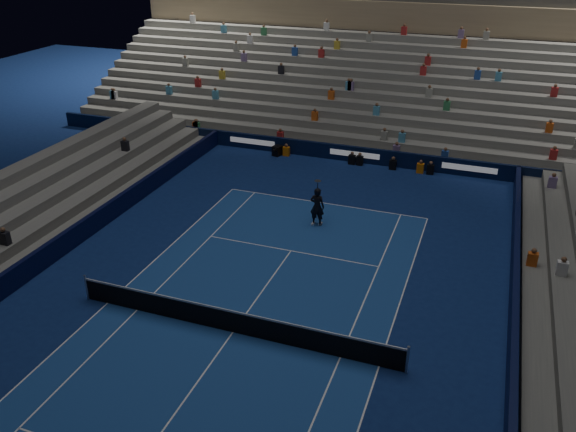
{
  "coord_description": "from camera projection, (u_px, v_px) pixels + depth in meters",
  "views": [
    {
      "loc": [
        7.86,
        -15.76,
        13.57
      ],
      "look_at": [
        0.0,
        6.0,
        2.0
      ],
      "focal_mm": 36.57,
      "sensor_mm": 36.0,
      "label": 1
    }
  ],
  "objects": [
    {
      "name": "tennis_player",
      "position": [
        317.0,
        207.0,
        29.03
      ],
      "size": [
        0.74,
        0.5,
        2.01
      ],
      "primitive_type": "imported",
      "rotation": [
        0.0,
        0.0,
        3.12
      ],
      "color": "black",
      "rests_on": "ground"
    },
    {
      "name": "sponsor_barrier_west",
      "position": [
        21.0,
        273.0,
        24.43
      ],
      "size": [
        0.25,
        37.0,
        1.0
      ],
      "primitive_type": "cube",
      "color": "black",
      "rests_on": "ground"
    },
    {
      "name": "sponsor_barrier_far",
      "position": [
        355.0,
        154.0,
        37.05
      ],
      "size": [
        44.0,
        0.25,
        1.0
      ],
      "primitive_type": "cube",
      "color": "black",
      "rests_on": "ground"
    },
    {
      "name": "ground",
      "position": [
        233.0,
        332.0,
        21.71
      ],
      "size": [
        90.0,
        90.0,
        0.0
      ],
      "primitive_type": "plane",
      "color": "navy",
      "rests_on": "ground"
    },
    {
      "name": "sponsor_barrier_east",
      "position": [
        512.0,
        385.0,
        18.54
      ],
      "size": [
        0.25,
        37.0,
        1.0
      ],
      "primitive_type": "cube",
      "color": "#080E33",
      "rests_on": "ground"
    },
    {
      "name": "broadcast_camera",
      "position": [
        277.0,
        151.0,
        38.1
      ],
      "size": [
        0.61,
        1.01,
        0.65
      ],
      "color": "black",
      "rests_on": "ground"
    },
    {
      "name": "tennis_net",
      "position": [
        232.0,
        321.0,
        21.49
      ],
      "size": [
        12.9,
        0.1,
        1.1
      ],
      "color": "#B2B2B7",
      "rests_on": "ground"
    },
    {
      "name": "court_surface",
      "position": [
        233.0,
        332.0,
        21.71
      ],
      "size": [
        10.97,
        23.77,
        0.01
      ],
      "primitive_type": "cube",
      "color": "navy",
      "rests_on": "ground"
    },
    {
      "name": "grandstand_main",
      "position": [
        388.0,
        76.0,
        43.67
      ],
      "size": [
        44.0,
        15.2,
        11.2
      ],
      "color": "slate",
      "rests_on": "ground"
    }
  ]
}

